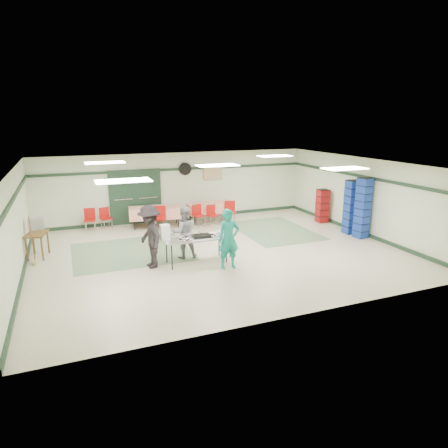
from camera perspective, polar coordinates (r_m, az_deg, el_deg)
name	(u,v)px	position (r m, az deg, el deg)	size (l,w,h in m)	color
floor	(218,252)	(12.44, -0.90, -3.98)	(11.00, 11.00, 0.00)	beige
ceiling	(217,165)	(11.85, -0.95, 8.47)	(11.00, 11.00, 0.00)	silver
wall_back	(178,186)	(16.28, -6.60, 5.35)	(11.00, 11.00, 0.00)	silver
wall_front	(297,256)	(8.19, 10.41, -4.46)	(11.00, 11.00, 0.00)	silver
wall_left	(15,227)	(11.40, -27.71, -0.42)	(9.00, 9.00, 0.00)	silver
wall_right	(363,197)	(14.90, 19.30, 3.72)	(9.00, 9.00, 0.00)	silver
trim_back	(178,169)	(16.15, -6.64, 7.79)	(11.00, 0.06, 0.10)	#1C3424
baseboard_back	(179,218)	(16.51, -6.44, 0.92)	(11.00, 0.06, 0.12)	#1C3424
trim_left	(12,200)	(11.25, -27.99, 3.03)	(9.00, 0.06, 0.10)	#1C3424
baseboard_left	(23,275)	(11.77, -26.81, -6.48)	(9.00, 0.06, 0.12)	#1C3424
trim_right	(365,177)	(14.77, 19.44, 6.38)	(9.00, 0.06, 0.10)	#1C3424
baseboard_right	(360,232)	(15.17, 18.80, -1.07)	(9.00, 0.06, 0.12)	#1C3424
green_patch_a	(131,252)	(12.77, -13.09, -3.86)	(3.50, 3.00, 0.01)	gray
green_patch_b	(274,230)	(14.88, 7.15, -0.90)	(2.50, 3.50, 0.01)	gray
double_door_left	(123,198)	(15.85, -14.21, 3.63)	(0.90, 0.06, 2.10)	#989A98
double_door_right	(148,196)	(16.00, -10.84, 3.92)	(0.90, 0.06, 2.10)	#989A98
door_frame	(136,197)	(15.90, -12.52, 3.77)	(2.00, 0.03, 2.15)	#1C3424
wall_fan	(185,169)	(16.20, -5.58, 7.84)	(0.50, 0.50, 0.10)	black
scroll_banner	(213,172)	(16.60, -1.56, 7.38)	(0.80, 0.02, 0.60)	tan
serving_table	(196,239)	(11.34, -3.96, -2.11)	(1.86, 0.75, 0.76)	#B2B2AD
sheet_tray_right	(218,235)	(11.44, -0.86, -1.63)	(0.53, 0.40, 0.02)	silver
sheet_tray_mid	(193,235)	(11.47, -4.48, -1.62)	(0.62, 0.47, 0.02)	silver
sheet_tray_left	(179,240)	(11.03, -6.41, -2.35)	(0.62, 0.47, 0.02)	silver
baking_pan	(201,236)	(11.30, -3.26, -1.72)	(0.50, 0.31, 0.08)	black
foam_box_stack	(165,232)	(11.10, -8.43, -1.19)	(0.24, 0.22, 0.44)	white
volunteer_teal	(229,239)	(10.88, 0.68, -2.17)	(0.61, 0.40, 1.67)	#148E7F
volunteer_grey	(184,232)	(11.78, -5.71, -1.21)	(0.75, 0.59, 1.55)	gray
volunteer_dark	(150,237)	(11.12, -10.53, -1.79)	(1.14, 0.66, 1.76)	black
dining_table_a	(210,207)	(15.94, -2.00, 2.38)	(1.78, 0.80, 0.77)	red
dining_table_b	(156,212)	(15.36, -9.74, 1.69)	(2.06, 1.14, 0.77)	red
chair_a	(212,213)	(15.39, -1.75, 1.58)	(0.39, 0.39, 0.79)	red
chair_b	(198,213)	(15.21, -3.72, 1.55)	(0.48, 0.48, 0.85)	red
chair_c	(230,210)	(15.65, 0.87, 2.05)	(0.51, 0.51, 0.89)	red
chair_d	(160,216)	(14.83, -9.13, 1.19)	(0.51, 0.51, 0.91)	red
chair_loose_a	(105,216)	(15.54, -16.60, 1.11)	(0.46, 0.46, 0.80)	red
chair_loose_b	(90,217)	(15.35, -18.62, 0.90)	(0.44, 0.44, 0.85)	red
crate_stack_blue_a	(352,207)	(14.87, 17.76, 2.30)	(0.42, 0.42, 1.93)	navy
crate_stack_red	(322,206)	(16.26, 13.87, 2.53)	(0.41, 0.41, 1.32)	maroon
crate_stack_blue_b	(363,208)	(14.43, 19.20, 2.14)	(0.40, 0.40, 2.09)	navy
printer_table	(37,237)	(13.03, -25.21, -1.67)	(0.69, 0.91, 0.74)	brown
office_printer	(36,223)	(13.44, -25.24, 0.10)	(0.45, 0.39, 0.35)	#A8A8A4
broom	(32,240)	(12.45, -25.74, -2.01)	(0.03, 0.03, 1.39)	brown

